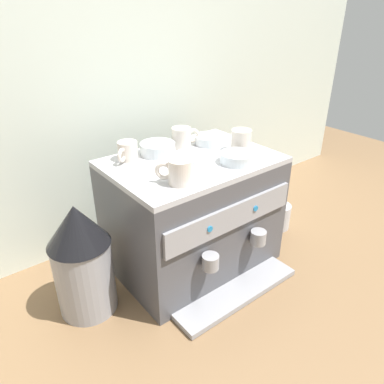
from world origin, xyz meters
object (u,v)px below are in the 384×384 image
ceramic_bowl_1 (191,161)px  ceramic_cup_0 (127,151)px  ceramic_cup_1 (179,172)px  ceramic_cup_3 (242,140)px  ceramic_cup_2 (183,137)px  coffee_grinder (82,259)px  espresso_machine (193,214)px  milk_pitcher (278,216)px  ceramic_bowl_0 (237,158)px  ceramic_bowl_3 (158,149)px  ceramic_bowl_2 (210,140)px

ceramic_bowl_1 → ceramic_cup_0: bearing=128.1°
ceramic_cup_1 → ceramic_bowl_1: (0.11, 0.08, -0.02)m
ceramic_cup_0 → ceramic_cup_3: bearing=-25.6°
ceramic_cup_0 → ceramic_bowl_1: size_ratio=0.75×
ceramic_cup_0 → ceramic_cup_2: size_ratio=0.85×
coffee_grinder → espresso_machine: bearing=-2.7°
ceramic_cup_3 → milk_pitcher: ceramic_cup_3 is taller
espresso_machine → milk_pitcher: size_ratio=5.17×
ceramic_cup_2 → ceramic_cup_1: bearing=-128.9°
ceramic_cup_2 → ceramic_bowl_1: 0.19m
ceramic_bowl_0 → ceramic_cup_3: bearing=38.2°
ceramic_cup_2 → ceramic_bowl_0: size_ratio=0.96×
ceramic_bowl_1 → ceramic_bowl_3: bearing=99.0°
ceramic_cup_2 → milk_pitcher: ceramic_cup_2 is taller
ceramic_cup_1 → ceramic_bowl_2: size_ratio=0.83×
espresso_machine → ceramic_cup_1: 0.33m
espresso_machine → ceramic_cup_3: 0.33m
ceramic_bowl_0 → ceramic_bowl_1: size_ratio=0.93×
espresso_machine → ceramic_cup_2: size_ratio=5.22×
espresso_machine → ceramic_cup_2: (0.05, 0.12, 0.26)m
ceramic_bowl_1 → ceramic_cup_2: bearing=61.7°
ceramic_bowl_0 → ceramic_cup_1: bearing=-178.4°
ceramic_bowl_0 → ceramic_bowl_1: (-0.14, 0.07, 0.00)m
ceramic_cup_1 → ceramic_bowl_2: 0.37m
ceramic_bowl_3 → ceramic_cup_0: bearing=171.9°
ceramic_cup_0 → milk_pitcher: ceramic_cup_0 is taller
ceramic_bowl_2 → coffee_grinder: (-0.59, -0.06, -0.25)m
ceramic_cup_3 → milk_pitcher: (0.27, -0.00, -0.42)m
ceramic_cup_1 → ceramic_bowl_3: size_ratio=0.77×
ceramic_bowl_0 → ceramic_bowl_2: ceramic_bowl_0 is taller
ceramic_cup_3 → ceramic_bowl_2: size_ratio=0.98×
coffee_grinder → milk_pitcher: bearing=-4.3°
espresso_machine → coffee_grinder: size_ratio=1.48×
ceramic_bowl_2 → milk_pitcher: size_ratio=1.02×
ceramic_cup_0 → milk_pitcher: bearing=-15.9°
ceramic_cup_1 → espresso_machine: bearing=39.2°
espresso_machine → ceramic_cup_1: bearing=-140.8°
ceramic_cup_1 → ceramic_cup_3: 0.35m
espresso_machine → milk_pitcher: espresso_machine is taller
ceramic_bowl_0 → milk_pitcher: size_ratio=1.04×
espresso_machine → ceramic_cup_3: bearing=-12.6°
ceramic_bowl_1 → ceramic_bowl_2: bearing=33.4°
ceramic_bowl_3 → coffee_grinder: size_ratio=0.32×
ceramic_cup_1 → ceramic_cup_2: bearing=51.1°
ceramic_bowl_2 → ceramic_bowl_3: (-0.22, 0.03, 0.00)m
ceramic_cup_3 → ceramic_bowl_1: ceramic_cup_3 is taller
espresso_machine → ceramic_bowl_1: (-0.04, -0.04, 0.24)m
espresso_machine → ceramic_bowl_2: 0.29m
ceramic_bowl_1 → coffee_grinder: (-0.39, 0.06, -0.26)m
ceramic_cup_2 → ceramic_bowl_0: 0.24m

